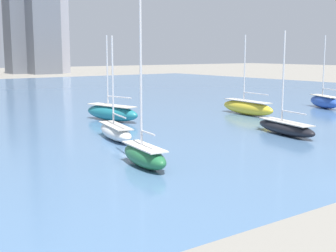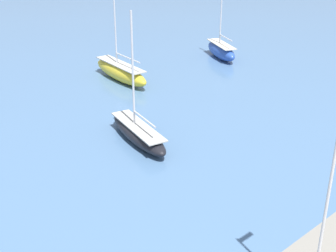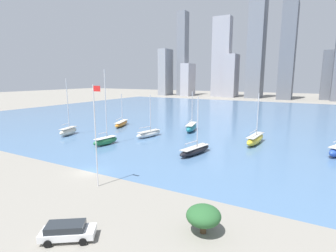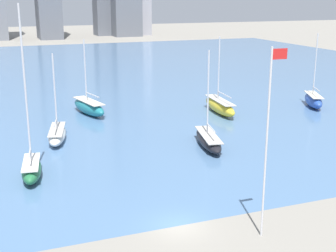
% 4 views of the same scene
% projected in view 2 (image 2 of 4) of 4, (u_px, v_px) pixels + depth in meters
% --- Properties ---
extents(flag_pole, '(1.24, 0.14, 13.44)m').
position_uv_depth(flag_pole, '(331.00, 182.00, 19.78)').
color(flag_pole, silver).
rests_on(flag_pole, ground_plane).
extents(sailboat_yellow, '(2.95, 10.22, 10.99)m').
position_uv_depth(sailboat_yellow, '(121.00, 72.00, 53.49)').
color(sailboat_yellow, yellow).
rests_on(sailboat_yellow, harbor_water).
extents(sailboat_blue, '(4.85, 7.58, 11.21)m').
position_uv_depth(sailboat_blue, '(221.00, 50.00, 61.80)').
color(sailboat_blue, '#284CA8').
rests_on(sailboat_blue, harbor_water).
extents(sailboat_black, '(3.93, 9.16, 10.83)m').
position_uv_depth(sailboat_black, '(138.00, 132.00, 39.25)').
color(sailboat_black, black).
rests_on(sailboat_black, harbor_water).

